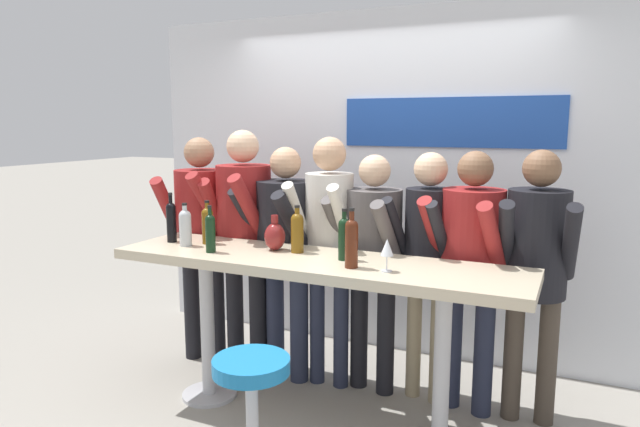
{
  "coord_description": "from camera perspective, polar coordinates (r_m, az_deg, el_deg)",
  "views": [
    {
      "loc": [
        1.39,
        -2.91,
        1.8
      ],
      "look_at": [
        0.0,
        0.09,
        1.27
      ],
      "focal_mm": 32.0,
      "sensor_mm": 36.0,
      "label": 1
    }
  ],
  "objects": [
    {
      "name": "wine_glass_0",
      "position": [
        3.02,
        6.72,
        -3.49
      ],
      "size": [
        0.07,
        0.07,
        0.18
      ],
      "color": "silver",
      "rests_on": "tasting_table"
    },
    {
      "name": "decorative_vase",
      "position": [
        3.52,
        -4.54,
        -2.26
      ],
      "size": [
        0.13,
        0.13,
        0.22
      ],
      "color": "maroon",
      "rests_on": "tasting_table"
    },
    {
      "name": "tasting_table",
      "position": [
        3.36,
        -0.65,
        -7.01
      ],
      "size": [
        2.47,
        0.6,
        1.02
      ],
      "color": "beige",
      "rests_on": "ground_plane"
    },
    {
      "name": "person_center_right",
      "position": [
        3.75,
        5.3,
        -3.5
      ],
      "size": [
        0.48,
        0.57,
        1.59
      ],
      "rotation": [
        0.0,
        0.0,
        -0.15
      ],
      "color": "black",
      "rests_on": "ground_plane"
    },
    {
      "name": "back_wall",
      "position": [
        4.49,
        6.76,
        3.04
      ],
      "size": [
        4.07,
        0.12,
        2.64
      ],
      "color": "silver",
      "rests_on": "ground_plane"
    },
    {
      "name": "ground_plane",
      "position": [
        3.69,
        -0.63,
        -20.01
      ],
      "size": [
        40.0,
        40.0,
        0.0
      ],
      "primitive_type": "plane",
      "color": "gray"
    },
    {
      "name": "wine_bottle_3",
      "position": [
        3.72,
        -13.32,
        -1.21
      ],
      "size": [
        0.08,
        0.08,
        0.28
      ],
      "color": "#B7BCC1",
      "rests_on": "tasting_table"
    },
    {
      "name": "person_left",
      "position": [
        4.08,
        -7.66,
        -1.13
      ],
      "size": [
        0.5,
        0.6,
        1.75
      ],
      "rotation": [
        0.0,
        0.0,
        -0.11
      ],
      "color": "black",
      "rests_on": "ground_plane"
    },
    {
      "name": "wine_bottle_5",
      "position": [
        3.76,
        -11.18,
        -1.0
      ],
      "size": [
        0.07,
        0.07,
        0.28
      ],
      "color": "brown",
      "rests_on": "tasting_table"
    },
    {
      "name": "person_rightmost",
      "position": [
        3.55,
        20.81,
        -4.15
      ],
      "size": [
        0.45,
        0.54,
        1.65
      ],
      "rotation": [
        0.0,
        0.0,
        0.08
      ],
      "color": "#473D33",
      "rests_on": "ground_plane"
    },
    {
      "name": "person_far_right",
      "position": [
        3.57,
        14.88,
        -4.01
      ],
      "size": [
        0.51,
        0.6,
        1.63
      ],
      "rotation": [
        0.0,
        0.0,
        -0.21
      ],
      "color": "#23283D",
      "rests_on": "ground_plane"
    },
    {
      "name": "wine_bottle_0",
      "position": [
        3.44,
        -2.29,
        -1.72
      ],
      "size": [
        0.08,
        0.08,
        0.29
      ],
      "color": "brown",
      "rests_on": "tasting_table"
    },
    {
      "name": "person_center",
      "position": [
        3.79,
        0.87,
        -1.96
      ],
      "size": [
        0.39,
        0.51,
        1.7
      ],
      "rotation": [
        0.0,
        0.0,
        0.02
      ],
      "color": "#23283D",
      "rests_on": "ground_plane"
    },
    {
      "name": "wine_bottle_6",
      "position": [
        3.86,
        -14.65,
        -0.63
      ],
      "size": [
        0.06,
        0.06,
        0.33
      ],
      "color": "black",
      "rests_on": "tasting_table"
    },
    {
      "name": "person_far_left",
      "position": [
        4.31,
        -11.83,
        -1.15
      ],
      "size": [
        0.51,
        0.6,
        1.69
      ],
      "rotation": [
        0.0,
        0.0,
        0.18
      ],
      "color": "black",
      "rests_on": "ground_plane"
    },
    {
      "name": "wine_bottle_1",
      "position": [
        3.25,
        2.43,
        -2.33
      ],
      "size": [
        0.07,
        0.07,
        0.3
      ],
      "color": "black",
      "rests_on": "tasting_table"
    },
    {
      "name": "person_right",
      "position": [
        3.66,
        10.73,
        -3.41
      ],
      "size": [
        0.42,
        0.53,
        1.62
      ],
      "rotation": [
        0.0,
        0.0,
        -0.18
      ],
      "color": "gray",
      "rests_on": "ground_plane"
    },
    {
      "name": "wine_bottle_4",
      "position": [
        3.51,
        -10.91,
        -1.75
      ],
      "size": [
        0.06,
        0.06,
        0.29
      ],
      "color": "black",
      "rests_on": "tasting_table"
    },
    {
      "name": "person_center_left",
      "position": [
        3.93,
        -3.5,
        -2.59
      ],
      "size": [
        0.54,
        0.62,
        1.63
      ],
      "rotation": [
        0.0,
        0.0,
        -0.21
      ],
      "color": "#23283D",
      "rests_on": "ground_plane"
    },
    {
      "name": "bar_stool",
      "position": [
        2.87,
        -6.82,
        -18.57
      ],
      "size": [
        0.39,
        0.39,
        0.7
      ],
      "color": "#B2B2B7",
      "rests_on": "ground_plane"
    },
    {
      "name": "wine_bottle_2",
      "position": [
        3.08,
        3.17,
        -2.74
      ],
      "size": [
        0.07,
        0.07,
        0.33
      ],
      "color": "#4C1E0F",
      "rests_on": "tasting_table"
    }
  ]
}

